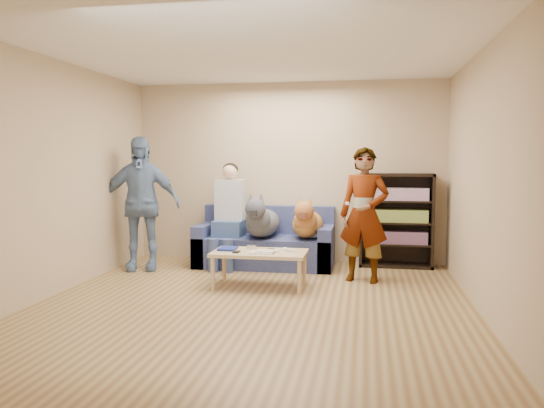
% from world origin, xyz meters
% --- Properties ---
extents(ground, '(5.00, 5.00, 0.00)m').
position_xyz_m(ground, '(0.00, 0.00, 0.00)').
color(ground, brown).
rests_on(ground, ground).
extents(ceiling, '(5.00, 5.00, 0.00)m').
position_xyz_m(ceiling, '(0.00, 0.00, 2.60)').
color(ceiling, white).
rests_on(ceiling, ground).
extents(wall_back, '(4.50, 0.00, 4.50)m').
position_xyz_m(wall_back, '(0.00, 2.50, 1.30)').
color(wall_back, tan).
rests_on(wall_back, ground).
extents(wall_front, '(4.50, 0.00, 4.50)m').
position_xyz_m(wall_front, '(0.00, -2.50, 1.30)').
color(wall_front, tan).
rests_on(wall_front, ground).
extents(wall_left, '(0.00, 5.00, 5.00)m').
position_xyz_m(wall_left, '(-2.25, 0.00, 1.30)').
color(wall_left, tan).
rests_on(wall_left, ground).
extents(wall_right, '(0.00, 5.00, 5.00)m').
position_xyz_m(wall_right, '(2.25, 0.00, 1.30)').
color(wall_right, tan).
rests_on(wall_right, ground).
extents(blanket, '(0.38, 0.32, 0.13)m').
position_xyz_m(blanket, '(0.43, 1.97, 0.49)').
color(blanket, silver).
rests_on(blanket, sofa).
extents(person_standing_right, '(0.67, 0.52, 1.64)m').
position_xyz_m(person_standing_right, '(1.11, 1.35, 0.82)').
color(person_standing_right, gray).
rests_on(person_standing_right, ground).
extents(person_standing_left, '(1.13, 0.68, 1.80)m').
position_xyz_m(person_standing_left, '(-1.87, 1.53, 0.90)').
color(person_standing_left, '#6F8CB2').
rests_on(person_standing_left, ground).
extents(held_controller, '(0.05, 0.12, 0.03)m').
position_xyz_m(held_controller, '(0.91, 1.15, 0.98)').
color(held_controller, white).
rests_on(held_controller, person_standing_right).
extents(notebook_blue, '(0.20, 0.26, 0.03)m').
position_xyz_m(notebook_blue, '(-0.49, 0.91, 0.43)').
color(notebook_blue, navy).
rests_on(notebook_blue, coffee_table).
extents(papers, '(0.26, 0.20, 0.02)m').
position_xyz_m(papers, '(-0.04, 0.76, 0.43)').
color(papers, beige).
rests_on(papers, coffee_table).
extents(magazine, '(0.22, 0.17, 0.01)m').
position_xyz_m(magazine, '(-0.01, 0.78, 0.44)').
color(magazine, '#C2B59B').
rests_on(magazine, coffee_table).
extents(camera_silver, '(0.11, 0.06, 0.05)m').
position_xyz_m(camera_silver, '(-0.21, 0.98, 0.45)').
color(camera_silver, '#B9B9BE').
rests_on(camera_silver, coffee_table).
extents(controller_a, '(0.04, 0.13, 0.03)m').
position_xyz_m(controller_a, '(0.19, 0.96, 0.43)').
color(controller_a, white).
rests_on(controller_a, coffee_table).
extents(controller_b, '(0.09, 0.06, 0.03)m').
position_xyz_m(controller_b, '(0.27, 0.88, 0.43)').
color(controller_b, silver).
rests_on(controller_b, coffee_table).
extents(headphone_cup_a, '(0.07, 0.07, 0.02)m').
position_xyz_m(headphone_cup_a, '(0.11, 0.84, 0.43)').
color(headphone_cup_a, silver).
rests_on(headphone_cup_a, coffee_table).
extents(headphone_cup_b, '(0.07, 0.07, 0.02)m').
position_xyz_m(headphone_cup_b, '(0.11, 0.92, 0.43)').
color(headphone_cup_b, white).
rests_on(headphone_cup_b, coffee_table).
extents(pen_orange, '(0.13, 0.06, 0.01)m').
position_xyz_m(pen_orange, '(-0.11, 0.70, 0.42)').
color(pen_orange, gold).
rests_on(pen_orange, coffee_table).
extents(pen_black, '(0.13, 0.08, 0.01)m').
position_xyz_m(pen_black, '(0.03, 1.04, 0.42)').
color(pen_black, black).
rests_on(pen_black, coffee_table).
extents(wallet, '(0.07, 0.12, 0.02)m').
position_xyz_m(wallet, '(-0.34, 0.74, 0.43)').
color(wallet, black).
rests_on(wallet, coffee_table).
extents(sofa, '(1.90, 0.85, 0.82)m').
position_xyz_m(sofa, '(-0.25, 2.10, 0.28)').
color(sofa, '#515B93').
rests_on(sofa, ground).
extents(person_seated, '(0.40, 0.73, 1.47)m').
position_xyz_m(person_seated, '(-0.75, 1.97, 0.77)').
color(person_seated, '#3D5A86').
rests_on(person_seated, sofa).
extents(dog_gray, '(0.44, 1.26, 0.64)m').
position_xyz_m(dog_gray, '(-0.27, 1.88, 0.65)').
color(dog_gray, '#52555D').
rests_on(dog_gray, sofa).
extents(dog_tan, '(0.42, 1.17, 0.61)m').
position_xyz_m(dog_tan, '(0.35, 1.95, 0.64)').
color(dog_tan, '#BB7339').
rests_on(dog_tan, sofa).
extents(coffee_table, '(1.10, 0.60, 0.42)m').
position_xyz_m(coffee_table, '(-0.09, 0.86, 0.37)').
color(coffee_table, tan).
rests_on(coffee_table, ground).
extents(bookshelf, '(1.00, 0.34, 1.30)m').
position_xyz_m(bookshelf, '(1.55, 2.33, 0.68)').
color(bookshelf, black).
rests_on(bookshelf, ground).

